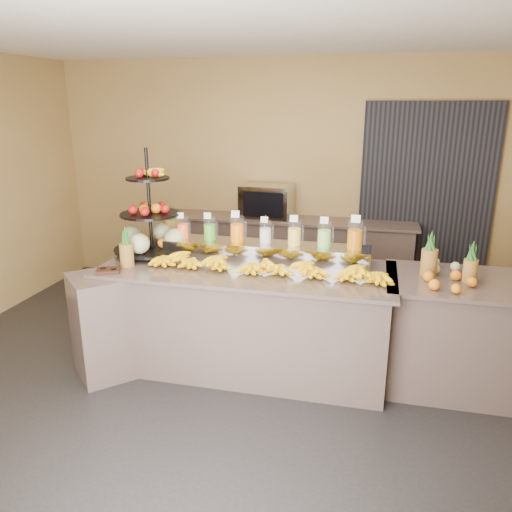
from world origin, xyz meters
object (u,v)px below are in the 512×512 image
at_px(fruit_stand, 156,228).
at_px(condiment_caddy, 108,271).
at_px(banana_heap, 266,264).
at_px(oven_warmer, 267,201).
at_px(right_fruit_pile, 448,274).
at_px(pitcher_tray, 265,251).

relative_size(fruit_stand, condiment_caddy, 5.14).
xyz_separation_m(banana_heap, oven_warmer, (-0.44, 2.02, 0.13)).
xyz_separation_m(condiment_caddy, right_fruit_pile, (2.71, 0.41, 0.06)).
height_order(pitcher_tray, oven_warmer, oven_warmer).
bearing_deg(condiment_caddy, pitcher_tray, 29.05).
distance_m(fruit_stand, condiment_caddy, 0.65).
xyz_separation_m(banana_heap, right_fruit_pile, (1.43, 0.10, -0.01)).
height_order(banana_heap, condiment_caddy, banana_heap).
relative_size(pitcher_tray, oven_warmer, 3.07).
bearing_deg(oven_warmer, fruit_stand, -107.23).
xyz_separation_m(pitcher_tray, condiment_caddy, (-1.19, -0.66, -0.06)).
xyz_separation_m(banana_heap, condiment_caddy, (-1.28, -0.31, -0.06)).
bearing_deg(condiment_caddy, banana_heap, 13.50).
relative_size(fruit_stand, oven_warmer, 1.61).
xyz_separation_m(banana_heap, fruit_stand, (-1.10, 0.27, 0.17)).
distance_m(pitcher_tray, fruit_stand, 1.03).
height_order(banana_heap, oven_warmer, oven_warmer).
bearing_deg(fruit_stand, right_fruit_pile, -5.78).
bearing_deg(oven_warmer, banana_heap, -74.33).
height_order(right_fruit_pile, oven_warmer, oven_warmer).
distance_m(condiment_caddy, right_fruit_pile, 2.74).
height_order(pitcher_tray, right_fruit_pile, right_fruit_pile).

